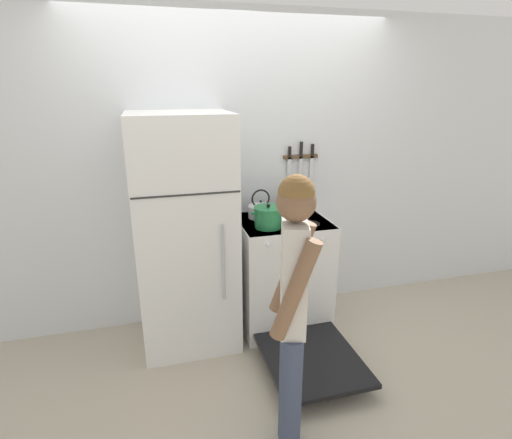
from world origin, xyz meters
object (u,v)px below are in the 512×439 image
object	(u,v)px
refrigerator	(185,235)
tea_kettle	(261,209)
stove_range	(283,275)
person	(293,308)
dutch_oven_pot	(268,217)
utensil_jar	(298,206)

from	to	relation	value
refrigerator	tea_kettle	size ratio (longest dim) A/B	7.14
stove_range	person	distance (m)	1.32
dutch_oven_pot	tea_kettle	xyz separation A→B (m)	(0.01, 0.25, -0.01)
utensil_jar	person	world-z (taller)	person
utensil_jar	stove_range	bearing A→B (deg)	-136.58
tea_kettle	utensil_jar	world-z (taller)	utensil_jar
stove_range	person	size ratio (longest dim) A/B	0.87
refrigerator	utensil_jar	distance (m)	0.98
refrigerator	tea_kettle	bearing A→B (deg)	12.32
dutch_oven_pot	tea_kettle	size ratio (longest dim) A/B	1.04
tea_kettle	utensil_jar	distance (m)	0.33
refrigerator	person	size ratio (longest dim) A/B	1.13
stove_range	utensil_jar	world-z (taller)	utensil_jar
refrigerator	person	world-z (taller)	refrigerator
tea_kettle	utensil_jar	size ratio (longest dim) A/B	1.00
dutch_oven_pot	tea_kettle	world-z (taller)	tea_kettle
tea_kettle	person	xyz separation A→B (m)	(-0.22, -1.35, -0.10)
utensil_jar	person	xyz separation A→B (m)	(-0.55, -1.36, -0.10)
dutch_oven_pot	utensil_jar	world-z (taller)	utensil_jar
person	utensil_jar	bearing A→B (deg)	-5.28
stove_range	utensil_jar	distance (m)	0.60
refrigerator	tea_kettle	distance (m)	0.66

